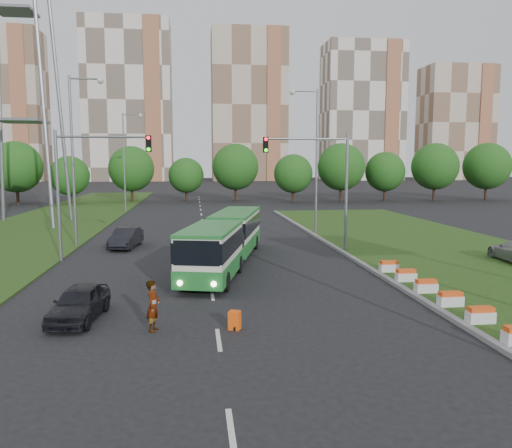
{
  "coord_description": "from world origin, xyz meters",
  "views": [
    {
      "loc": [
        -3.74,
        -22.54,
        6.04
      ],
      "look_at": [
        -0.32,
        5.2,
        2.6
      ],
      "focal_mm": 35.0,
      "sensor_mm": 36.0,
      "label": 1
    }
  ],
  "objects": [
    {
      "name": "median_kerb",
      "position": [
        6.05,
        8.0,
        0.09
      ],
      "size": [
        0.3,
        60.0,
        0.18
      ],
      "primitive_type": "cube",
      "color": "gray",
      "rests_on": "ground"
    },
    {
      "name": "grass_median",
      "position": [
        13.0,
        8.0,
        0.07
      ],
      "size": [
        14.0,
        60.0,
        0.15
      ],
      "primitive_type": "cube",
      "color": "#214112",
      "rests_on": "ground"
    },
    {
      "name": "flower_planters",
      "position": [
        6.7,
        -2.5,
        0.45
      ],
      "size": [
        1.1,
        11.5,
        0.6
      ],
      "primitive_type": null,
      "color": "silver",
      "rests_on": "grass_median"
    },
    {
      "name": "apartment_tower_east",
      "position": [
        55.0,
        150.0,
        23.5
      ],
      "size": [
        27.0,
        15.0,
        47.0
      ],
      "primitive_type": "cube",
      "color": "silver",
      "rests_on": "ground"
    },
    {
      "name": "ground",
      "position": [
        0.0,
        0.0,
        0.0
      ],
      "size": [
        360.0,
        360.0,
        0.0
      ],
      "primitive_type": "plane",
      "color": "black",
      "rests_on": "ground"
    },
    {
      "name": "midrise_east",
      "position": [
        90.0,
        150.0,
        20.0
      ],
      "size": [
        24.0,
        14.0,
        40.0
      ],
      "primitive_type": "cube",
      "color": "beige",
      "rests_on": "ground"
    },
    {
      "name": "left_verge",
      "position": [
        -18.0,
        25.0,
        0.05
      ],
      "size": [
        12.0,
        110.0,
        0.1
      ],
      "primitive_type": "cube",
      "color": "#214112",
      "rests_on": "ground"
    },
    {
      "name": "apartment_tower_west",
      "position": [
        -65.0,
        150.0,
        24.0
      ],
      "size": [
        26.0,
        15.0,
        48.0
      ],
      "primitive_type": "cube",
      "color": "beige",
      "rests_on": "ground"
    },
    {
      "name": "lane_markings",
      "position": [
        -3.0,
        20.0,
        0.0
      ],
      "size": [
        0.2,
        100.0,
        0.01
      ],
      "primitive_type": null,
      "color": "silver",
      "rests_on": "ground"
    },
    {
      "name": "tree_line",
      "position": [
        10.0,
        55.0,
        4.5
      ],
      "size": [
        120.0,
        8.0,
        9.0
      ],
      "primitive_type": null,
      "color": "#1C5215",
      "rests_on": "ground"
    },
    {
      "name": "car_left_near",
      "position": [
        -8.22,
        -3.16,
        0.68
      ],
      "size": [
        2.02,
        4.12,
        1.35
      ],
      "primitive_type": "imported",
      "rotation": [
        0.0,
        0.0,
        -0.11
      ],
      "color": "black",
      "rests_on": "ground"
    },
    {
      "name": "pedestrian",
      "position": [
        -5.29,
        -4.8,
        0.93
      ],
      "size": [
        0.59,
        0.77,
        1.86
      ],
      "primitive_type": "imported",
      "rotation": [
        0.0,
        0.0,
        1.33
      ],
      "color": "gray",
      "rests_on": "ground"
    },
    {
      "name": "shopping_trolley",
      "position": [
        -2.37,
        -5.0,
        0.34
      ],
      "size": [
        0.4,
        0.42,
        0.69
      ],
      "rotation": [
        0.0,
        0.0,
        -0.41
      ],
      "color": "#FE560D",
      "rests_on": "ground"
    },
    {
      "name": "apartment_tower_ceast",
      "position": [
        15.0,
        150.0,
        25.0
      ],
      "size": [
        25.0,
        15.0,
        50.0
      ],
      "primitive_type": "cube",
      "color": "beige",
      "rests_on": "ground"
    },
    {
      "name": "street_lamps",
      "position": [
        -3.0,
        10.0,
        6.0
      ],
      "size": [
        36.0,
        60.0,
        12.0
      ],
      "primitive_type": null,
      "color": "slate",
      "rests_on": "ground"
    },
    {
      "name": "articulated_bus",
      "position": [
        -2.09,
        6.66,
        1.52
      ],
      "size": [
        2.34,
        15.04,
        2.48
      ],
      "rotation": [
        0.0,
        0.0,
        -0.24
      ],
      "color": "beige",
      "rests_on": "ground"
    },
    {
      "name": "traffic_mast_left",
      "position": [
        -10.38,
        9.0,
        5.35
      ],
      "size": [
        5.76,
        0.32,
        8.0
      ],
      "color": "slate",
      "rests_on": "ground"
    },
    {
      "name": "car_left_far",
      "position": [
        -8.66,
        13.51,
        0.71
      ],
      "size": [
        2.11,
        4.5,
        1.42
      ],
      "primitive_type": "imported",
      "rotation": [
        0.0,
        0.0,
        -0.14
      ],
      "color": "black",
      "rests_on": "ground"
    },
    {
      "name": "traffic_mast_median",
      "position": [
        4.78,
        10.0,
        5.35
      ],
      "size": [
        5.76,
        0.32,
        8.0
      ],
      "color": "slate",
      "rests_on": "ground"
    },
    {
      "name": "apartment_tower_cwest",
      "position": [
        -25.0,
        150.0,
        26.0
      ],
      "size": [
        28.0,
        15.0,
        52.0
      ],
      "primitive_type": "cube",
      "color": "silver",
      "rests_on": "ground"
    }
  ]
}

